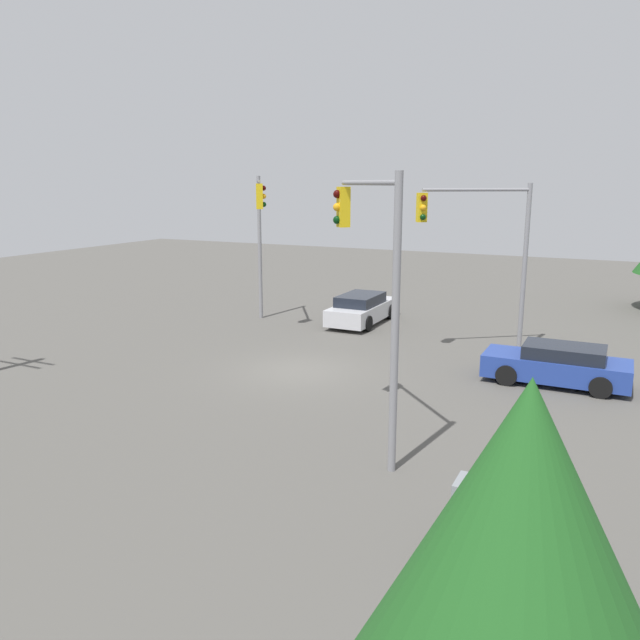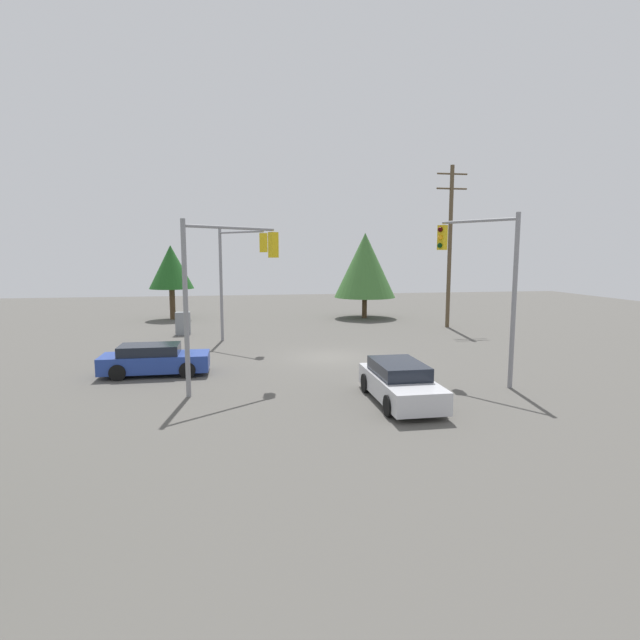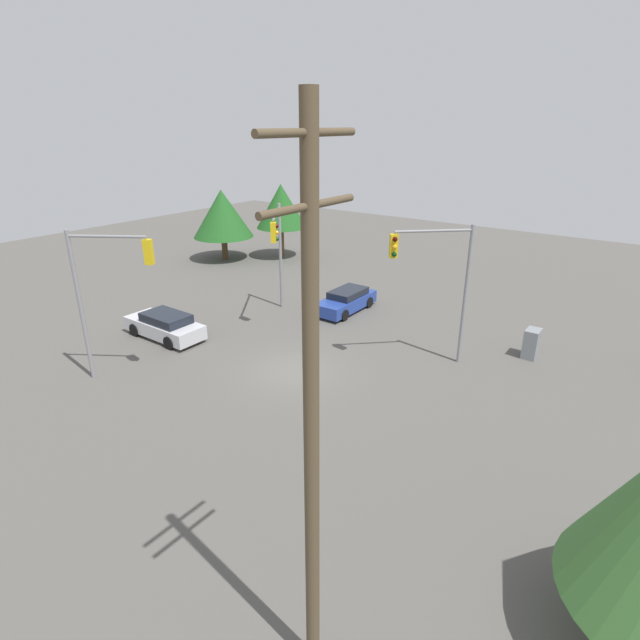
{
  "view_description": "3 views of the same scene",
  "coord_description": "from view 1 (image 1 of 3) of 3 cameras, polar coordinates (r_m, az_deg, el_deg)",
  "views": [
    {
      "loc": [
        -9.91,
        18.6,
        6.47
      ],
      "look_at": [
        -0.95,
        0.36,
        2.0
      ],
      "focal_mm": 35.0,
      "sensor_mm": 36.0,
      "label": 1
    },
    {
      "loc": [
        -4.73,
        -24.6,
        5.23
      ],
      "look_at": [
        -0.39,
        0.69,
        1.83
      ],
      "focal_mm": 28.0,
      "sensor_mm": 36.0,
      "label": 2
    },
    {
      "loc": [
        16.21,
        13.42,
        10.88
      ],
      "look_at": [
        -2.14,
        0.05,
        1.9
      ],
      "focal_mm": 28.0,
      "sensor_mm": 36.0,
      "label": 3
    }
  ],
  "objects": [
    {
      "name": "electrical_cabinet",
      "position": [
        11.63,
        14.48,
        -17.54
      ],
      "size": [
        0.92,
        0.66,
        1.49
      ],
      "primitive_type": "cube",
      "color": "gray",
      "rests_on": "ground_plane"
    },
    {
      "name": "sedan_blue",
      "position": [
        21.85,
        20.87,
        -3.86
      ],
      "size": [
        4.55,
        1.88,
        1.34
      ],
      "rotation": [
        0.0,
        0.0,
        -1.57
      ],
      "color": "#233D93",
      "rests_on": "ground_plane"
    },
    {
      "name": "traffic_signal_cross",
      "position": [
        24.27,
        14.84,
        7.26
      ],
      "size": [
        3.69,
        2.82,
        6.48
      ],
      "rotation": [
        0.0,
        0.0,
        0.63
      ],
      "color": "gray",
      "rests_on": "ground_plane"
    },
    {
      "name": "ground_plane",
      "position": [
        22.05,
        -1.81,
        -4.67
      ],
      "size": [
        80.0,
        80.0,
        0.0
      ],
      "primitive_type": "plane",
      "color": "#54514C"
    },
    {
      "name": "traffic_signal_main",
      "position": [
        14.79,
        4.79,
        5.02
      ],
      "size": [
        2.75,
        2.91,
        6.73
      ],
      "rotation": [
        0.0,
        0.0,
        -0.82
      ],
      "color": "gray",
      "rests_on": "ground_plane"
    },
    {
      "name": "traffic_signal_aux",
      "position": [
        28.84,
        -5.52,
        8.66
      ],
      "size": [
        2.13,
        3.14,
        6.81
      ],
      "rotation": [
        0.0,
        0.0,
        2.13
      ],
      "color": "gray",
      "rests_on": "ground_plane"
    },
    {
      "name": "sedan_silver",
      "position": [
        29.38,
        3.84,
        1.03
      ],
      "size": [
        1.96,
        4.73,
        1.41
      ],
      "rotation": [
        0.0,
        0.0,
        3.14
      ],
      "color": "silver",
      "rests_on": "ground_plane"
    }
  ]
}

